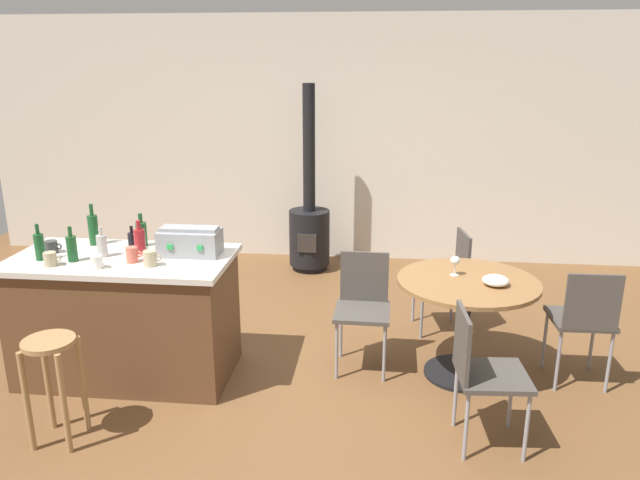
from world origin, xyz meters
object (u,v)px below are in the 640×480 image
wood_stove (309,226)px  bottle_6 (93,229)px  cup_2 (51,247)px  cup_4 (50,259)px  kitchen_island (127,316)px  wooden_stool (52,370)px  serving_bowl (496,280)px  wine_glass (455,261)px  folding_chair_right (584,317)px  bottle_3 (102,245)px  bottle_0 (72,248)px  folding_chair_far (363,302)px  folding_chair_near (448,273)px  folding_chair_left (481,368)px  bottle_2 (39,246)px  cup_0 (132,255)px  bottle_1 (142,233)px  cup_1 (150,258)px  bottle_4 (132,241)px  toolbox (190,241)px  cup_3 (97,262)px  dining_table (466,303)px  bottle_5 (140,240)px

wood_stove → bottle_6: bearing=-121.4°
cup_2 → cup_4: cup_4 is taller
kitchen_island → wooden_stool: size_ratio=2.30×
kitchen_island → serving_bowl: (2.58, 0.14, 0.32)m
bottle_6 → wine_glass: size_ratio=2.14×
folding_chair_right → bottle_3: size_ratio=4.08×
bottle_0 → serving_bowl: bearing=5.4°
folding_chair_far → wooden_stool: bearing=-147.2°
folding_chair_near → wood_stove: 1.95m
folding_chair_left → cup_2: (-2.92, 0.63, 0.45)m
kitchen_island → bottle_2: bottle_2 is taller
bottle_3 → cup_0: 0.27m
cup_4 → wood_stove: bearing=62.4°
bottle_1 → cup_2: size_ratio=1.98×
cup_1 → serving_bowl: cup_1 is taller
cup_4 → bottle_1: bearing=49.1°
folding_chair_far → cup_1: size_ratio=6.95×
folding_chair_left → bottle_2: bottle_2 is taller
bottle_4 → cup_0: bearing=-67.9°
folding_chair_left → cup_4: cup_4 is taller
folding_chair_near → cup_4: bearing=-155.3°
toolbox → cup_0: 0.40m
folding_chair_near → cup_1: 2.44m
bottle_1 → cup_4: 0.66m
bottle_1 → bottle_6: size_ratio=0.80×
folding_chair_right → bottle_0: bearing=-175.0°
cup_2 → wine_glass: 2.87m
bottle_2 → wine_glass: 2.88m
cup_4 → wine_glass: 2.76m
folding_chair_right → bottle_6: bottle_6 is taller
toolbox → folding_chair_right: bearing=1.6°
bottle_0 → cup_3: bottle_0 is taller
wooden_stool → bottle_1: bottle_1 is taller
bottle_3 → bottle_6: bottle_6 is taller
wooden_stool → wood_stove: size_ratio=0.33×
dining_table → bottle_6: bearing=179.4°
kitchen_island → folding_chair_right: kitchen_island is taller
cup_0 → bottle_3: bearing=159.3°
bottle_3 → dining_table: bearing=5.5°
toolbox → bottle_5: size_ratio=1.76×
folding_chair_left → bottle_3: bottle_3 is taller
kitchen_island → folding_chair_right: size_ratio=1.76×
folding_chair_far → wood_stove: size_ratio=0.43×
wood_stove → bottle_2: bearing=-120.9°
bottle_5 → bottle_6: bearing=158.9°
dining_table → serving_bowl: size_ratio=5.51×
folding_chair_left → kitchen_island: bearing=166.0°
cup_3 → bottle_3: bearing=107.3°
cup_2 → cup_3: size_ratio=1.13×
bottle_2 → kitchen_island: bearing=13.7°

